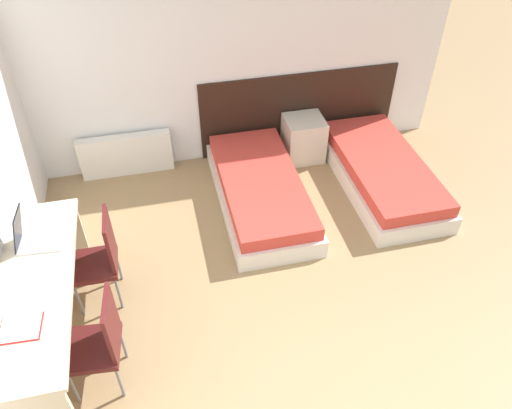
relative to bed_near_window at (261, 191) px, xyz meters
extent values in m
cube|color=white|center=(-0.20, 1.03, 1.18)|extent=(5.32, 0.05, 2.70)
cube|color=black|center=(0.72, 1.00, 0.33)|extent=(2.44, 0.03, 1.01)
cube|color=silver|center=(0.00, 0.00, -0.07)|extent=(0.90, 1.93, 0.21)
cube|color=#CC3D33|center=(0.00, 0.00, 0.11)|extent=(0.82, 1.85, 0.15)
cube|color=silver|center=(1.44, 0.00, -0.07)|extent=(0.90, 1.93, 0.21)
cube|color=#CC3D33|center=(1.44, 0.00, 0.11)|extent=(0.82, 1.85, 0.15)
cube|color=beige|center=(0.72, 0.75, 0.10)|extent=(0.46, 0.43, 0.54)
cube|color=silver|center=(-1.41, 0.91, 0.08)|extent=(1.07, 0.12, 0.51)
cube|color=beige|center=(-2.08, -1.37, 0.59)|extent=(0.56, 1.88, 0.04)
cube|color=beige|center=(-2.08, -0.45, 0.20)|extent=(0.50, 0.04, 0.74)
cube|color=#511919|center=(-1.72, -0.95, 0.25)|extent=(0.41, 0.41, 0.05)
cube|color=#511919|center=(-1.54, -0.95, 0.52)|extent=(0.04, 0.36, 0.50)
cylinder|color=slate|center=(-1.90, -1.11, 0.02)|extent=(0.02, 0.02, 0.40)
cylinder|color=slate|center=(-1.89, -0.77, 0.02)|extent=(0.02, 0.02, 0.40)
cylinder|color=slate|center=(-1.56, -1.12, 0.02)|extent=(0.02, 0.02, 0.40)
cylinder|color=slate|center=(-1.55, -0.78, 0.02)|extent=(0.02, 0.02, 0.40)
cube|color=#511919|center=(-1.72, -1.80, 0.25)|extent=(0.44, 0.44, 0.05)
cube|color=#511919|center=(-1.54, -1.81, 0.52)|extent=(0.06, 0.36, 0.50)
cylinder|color=slate|center=(-1.91, -1.95, 0.02)|extent=(0.02, 0.02, 0.40)
cylinder|color=slate|center=(-1.88, -1.61, 0.02)|extent=(0.02, 0.02, 0.40)
cylinder|color=slate|center=(-1.57, -1.98, 0.02)|extent=(0.02, 0.02, 0.40)
cylinder|color=slate|center=(-1.54, -1.64, 0.02)|extent=(0.02, 0.02, 0.40)
cube|color=silver|center=(-2.06, -0.96, 0.61)|extent=(0.36, 0.26, 0.02)
cube|color=black|center=(-2.19, -0.95, 0.79)|extent=(0.11, 0.24, 0.34)
cube|color=#B21E1E|center=(-2.13, -1.78, 0.61)|extent=(0.29, 0.25, 0.01)
cube|color=white|center=(-2.13, -1.78, 0.62)|extent=(0.27, 0.23, 0.01)
camera|label=1|loc=(-1.02, -4.11, 3.50)|focal=35.00mm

